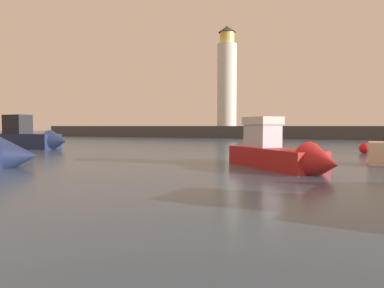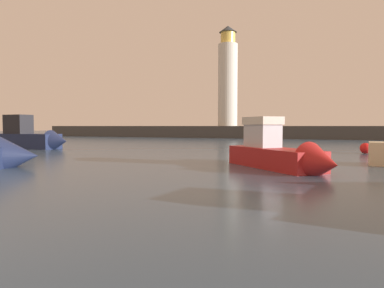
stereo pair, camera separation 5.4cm
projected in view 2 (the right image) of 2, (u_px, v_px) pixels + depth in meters
name	position (u px, v px, depth m)	size (l,w,h in m)	color
ground_plane	(240.00, 149.00, 29.80)	(220.00, 220.00, 0.00)	#384C60
breakwater	(280.00, 132.00, 55.96)	(87.07, 6.33, 1.98)	#423F3D
lighthouse	(228.00, 79.00, 58.63)	(3.26, 3.26, 16.75)	silver
motorboat_2	(32.00, 138.00, 30.51)	(7.65, 2.12, 3.19)	#1E284C
motorboat_3	(282.00, 154.00, 15.89)	(5.85, 5.98, 2.74)	#B21E1E
mooring_buoy	(365.00, 148.00, 24.95)	(0.77, 0.77, 0.77)	red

